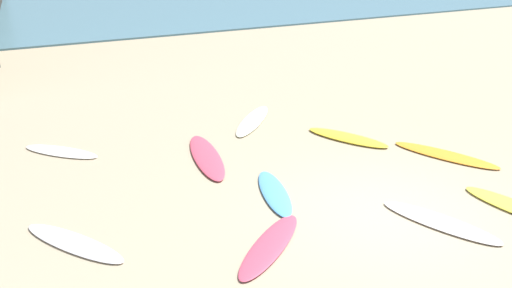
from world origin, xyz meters
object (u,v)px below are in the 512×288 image
at_px(surfboard_0, 348,137).
at_px(surfboard_1, 270,245).
at_px(surfboard_3, 253,121).
at_px(surfboard_7, 446,155).
at_px(surfboard_5, 74,243).
at_px(surfboard_4, 274,193).
at_px(surfboard_2, 440,222).
at_px(surfboard_9, 207,157).
at_px(surfboard_6, 61,152).

height_order(surfboard_0, surfboard_1, surfboard_0).
distance_m(surfboard_3, surfboard_7, 4.94).
xyz_separation_m(surfboard_5, surfboard_7, (8.23, 0.45, 0.00)).
height_order(surfboard_5, surfboard_7, surfboard_7).
bearing_deg(surfboard_4, surfboard_5, -164.43).
xyz_separation_m(surfboard_3, surfboard_7, (3.21, -3.76, -0.00)).
height_order(surfboard_2, surfboard_4, surfboard_4).
bearing_deg(surfboard_2, surfboard_5, 137.15).
bearing_deg(surfboard_7, surfboard_2, -161.68).
xyz_separation_m(surfboard_3, surfboard_5, (-5.03, -4.21, -0.00)).
relative_size(surfboard_1, surfboard_5, 0.98).
height_order(surfboard_1, surfboard_9, surfboard_9).
distance_m(surfboard_1, surfboard_3, 5.92).
bearing_deg(surfboard_7, surfboard_0, 101.05).
relative_size(surfboard_5, surfboard_7, 0.91).
height_order(surfboard_3, surfboard_6, surfboard_3).
bearing_deg(surfboard_5, surfboard_0, 161.98).
relative_size(surfboard_4, surfboard_5, 0.89).
height_order(surfboard_0, surfboard_2, surfboard_0).
relative_size(surfboard_1, surfboard_3, 0.91).
xyz_separation_m(surfboard_0, surfboard_1, (-3.69, -3.57, -0.01)).
relative_size(surfboard_4, surfboard_7, 0.81).
height_order(surfboard_4, surfboard_6, surfboard_4).
relative_size(surfboard_1, surfboard_6, 1.12).
height_order(surfboard_0, surfboard_5, surfboard_0).
relative_size(surfboard_4, surfboard_6, 1.02).
distance_m(surfboard_0, surfboard_2, 4.11).
distance_m(surfboard_5, surfboard_7, 8.25).
distance_m(surfboard_2, surfboard_3, 6.18).
height_order(surfboard_3, surfboard_5, surfboard_3).
bearing_deg(surfboard_3, surfboard_5, 78.64).
relative_size(surfboard_2, surfboard_6, 1.16).
xyz_separation_m(surfboard_1, surfboard_3, (2.01, 5.57, 0.00)).
xyz_separation_m(surfboard_4, surfboard_7, (4.36, 0.15, -0.00)).
bearing_deg(surfboard_7, surfboard_1, 169.24).
height_order(surfboard_1, surfboard_5, surfboard_1).
bearing_deg(surfboard_0, surfboard_9, -36.91).
bearing_deg(surfboard_6, surfboard_4, -93.35).
relative_size(surfboard_0, surfboard_9, 0.82).
bearing_deg(surfboard_7, surfboard_5, 153.19).
xyz_separation_m(surfboard_2, surfboard_5, (-6.17, 1.87, -0.00)).
xyz_separation_m(surfboard_1, surfboard_7, (5.21, 1.81, 0.00)).
distance_m(surfboard_6, surfboard_7, 8.84).
distance_m(surfboard_5, surfboard_6, 4.08).
relative_size(surfboard_2, surfboard_3, 0.94).
bearing_deg(surfboard_0, surfboard_2, 49.78).
distance_m(surfboard_0, surfboard_6, 6.80).
bearing_deg(surfboard_1, surfboard_2, 38.07).
bearing_deg(surfboard_9, surfboard_2, 131.05).
bearing_deg(surfboard_5, surfboard_1, 119.53).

